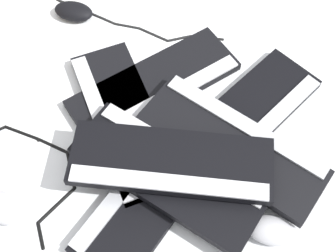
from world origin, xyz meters
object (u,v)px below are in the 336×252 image
object	(u,v)px
keyboard_6	(171,163)
keyboard_5	(168,174)
keyboard_0	(155,189)
keyboard_4	(232,145)
mouse_1	(272,230)
mouse_3	(74,11)
mouse_0	(1,207)
keyboard_1	(243,119)
keyboard_2	(155,85)
keyboard_3	(124,119)

from	to	relation	value
keyboard_6	keyboard_5	bearing A→B (deg)	-31.23
keyboard_0	keyboard_5	world-z (taller)	keyboard_5
keyboard_4	mouse_1	world-z (taller)	keyboard_4
keyboard_0	mouse_3	world-z (taller)	mouse_3
keyboard_4	mouse_0	bearing A→B (deg)	-75.82
keyboard_0	keyboard_1	size ratio (longest dim) A/B	1.05
keyboard_2	mouse_1	xyz separation A→B (m)	(0.38, 0.25, 0.01)
keyboard_1	mouse_0	world-z (taller)	mouse_0
keyboard_6	mouse_0	distance (m)	0.38
keyboard_1	mouse_0	size ratio (longest dim) A/B	3.84
keyboard_1	keyboard_4	distance (m)	0.10
keyboard_1	keyboard_2	bearing A→B (deg)	-115.90
mouse_0	mouse_1	bearing A→B (deg)	-152.97
keyboard_0	keyboard_4	size ratio (longest dim) A/B	1.01
keyboard_2	keyboard_6	world-z (taller)	keyboard_6
mouse_3	keyboard_1	bearing A→B (deg)	-22.59
keyboard_1	keyboard_6	distance (m)	0.24
keyboard_0	keyboard_3	bearing A→B (deg)	-158.24
keyboard_2	mouse_0	world-z (taller)	mouse_0
keyboard_6	mouse_3	size ratio (longest dim) A/B	4.14
keyboard_2	keyboard_4	bearing A→B (deg)	42.97
keyboard_0	keyboard_4	xyz separation A→B (m)	(-0.09, 0.18, 0.03)
keyboard_2	mouse_1	size ratio (longest dim) A/B	4.12
keyboard_2	mouse_3	size ratio (longest dim) A/B	4.12
keyboard_3	keyboard_5	size ratio (longest dim) A/B	1.04
keyboard_3	keyboard_6	world-z (taller)	keyboard_6
keyboard_3	keyboard_6	bearing A→B (deg)	36.94
mouse_3	keyboard_6	bearing A→B (deg)	-46.00
keyboard_0	keyboard_6	xyz separation A→B (m)	(-0.04, 0.04, 0.06)
keyboard_5	keyboard_6	size ratio (longest dim) A/B	0.98
keyboard_6	mouse_0	bearing A→B (deg)	-78.84
mouse_0	mouse_1	world-z (taller)	same
keyboard_0	keyboard_5	bearing A→B (deg)	126.63
keyboard_0	mouse_0	bearing A→B (deg)	-83.50
keyboard_6	mouse_3	xyz separation A→B (m)	(-0.50, -0.26, -0.05)
keyboard_3	mouse_1	world-z (taller)	mouse_1
keyboard_3	keyboard_5	world-z (taller)	keyboard_5
keyboard_1	mouse_1	xyz separation A→B (m)	(0.28, 0.03, 0.01)
keyboard_2	keyboard_3	world-z (taller)	same
mouse_1	keyboard_2	bearing A→B (deg)	-44.15
keyboard_4	keyboard_6	world-z (taller)	keyboard_6
keyboard_4	mouse_3	world-z (taller)	keyboard_4
keyboard_3	mouse_1	distance (m)	0.43
mouse_3	mouse_0	bearing A→B (deg)	-84.76
keyboard_5	mouse_0	world-z (taller)	keyboard_5
mouse_0	mouse_3	world-z (taller)	same
keyboard_2	keyboard_6	distance (m)	0.26
keyboard_1	mouse_3	size ratio (longest dim) A/B	3.84
keyboard_5	keyboard_6	bearing A→B (deg)	148.77
keyboard_2	keyboard_5	xyz separation A→B (m)	(0.26, 0.03, 0.03)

